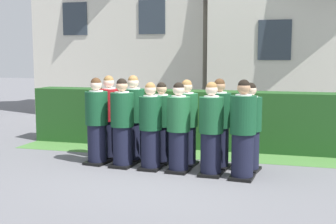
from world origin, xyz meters
The scene contains 17 objects.
ground_plane centered at (0.00, 0.00, 0.00)m, with size 60.00×60.00×0.00m, color slate.
student_front_row_0 centered at (-1.40, 0.17, 0.80)m, with size 0.45×0.53×1.68m.
student_front_row_1 centered at (-0.84, 0.08, 0.80)m, with size 0.44×0.51×1.68m.
student_front_row_2 centered at (-0.27, 0.04, 0.77)m, with size 0.42×0.51×1.61m.
student_front_row_3 centered at (0.27, -0.01, 0.77)m, with size 0.42×0.49×1.63m.
student_front_row_4 centered at (0.88, -0.08, 0.78)m, with size 0.43×0.48×1.65m.
student_front_row_5 centered at (1.44, -0.16, 0.81)m, with size 0.44×0.55×1.70m.
student_in_red_blazer centered at (-1.37, 0.68, 0.81)m, with size 0.44×0.54×1.70m.
student_rear_row_1 centered at (-0.81, 0.60, 0.82)m, with size 0.45×0.52×1.71m.
student_rear_row_2 centered at (-0.21, 0.57, 0.75)m, with size 0.41×0.51×1.59m.
student_rear_row_3 centered at (0.30, 0.51, 0.78)m, with size 0.43×0.50×1.65m.
student_rear_row_4 centered at (0.93, 0.47, 0.80)m, with size 0.44×0.54×1.68m.
student_rear_row_5 centered at (1.50, 0.41, 0.77)m, with size 0.45×0.52×1.61m.
hedge centered at (0.00, 2.25, 0.65)m, with size 7.70×0.70×1.30m.
school_building_main centered at (-3.64, 8.18, 3.71)m, with size 6.50×3.82×7.25m.
school_building_annex centered at (3.24, 6.81, 3.16)m, with size 7.27×3.60×6.14m.
lawn_strip centered at (0.00, 1.45, 0.00)m, with size 7.70×0.90×0.01m, color #477A38.
Camera 1 is at (2.23, -7.62, 2.08)m, focal length 47.48 mm.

